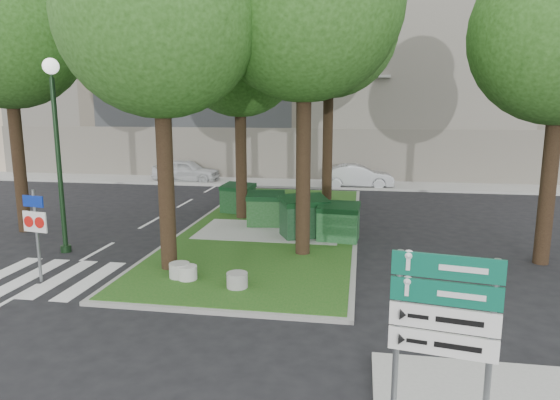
% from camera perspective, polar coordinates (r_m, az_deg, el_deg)
% --- Properties ---
extents(ground, '(120.00, 120.00, 0.00)m').
position_cam_1_polar(ground, '(11.73, -10.11, -12.39)').
color(ground, black).
rests_on(ground, ground).
extents(median_island, '(6.00, 16.00, 0.12)m').
position_cam_1_polar(median_island, '(18.97, -0.67, -2.99)').
color(median_island, '#184F16').
rests_on(median_island, ground).
extents(median_kerb, '(6.30, 16.30, 0.10)m').
position_cam_1_polar(median_kerb, '(18.97, -0.67, -3.02)').
color(median_kerb, gray).
rests_on(median_kerb, ground).
extents(building_sidewalk, '(42.00, 3.00, 0.12)m').
position_cam_1_polar(building_sidewalk, '(29.23, 1.94, 1.91)').
color(building_sidewalk, '#999993').
rests_on(building_sidewalk, ground).
extents(zebra_crossing, '(5.00, 3.00, 0.01)m').
position_cam_1_polar(zebra_crossing, '(14.56, -22.31, -8.37)').
color(zebra_crossing, silver).
rests_on(zebra_crossing, ground).
extents(apartment_building, '(41.00, 12.00, 16.00)m').
position_cam_1_polar(apartment_building, '(36.49, 3.60, 16.18)').
color(apartment_building, '#C3B192').
rests_on(apartment_building, ground).
extents(tree_median_mid, '(4.80, 4.80, 9.99)m').
position_cam_1_polar(tree_median_mid, '(19.89, -4.37, 17.70)').
color(tree_median_mid, black).
rests_on(tree_median_mid, ground).
extents(tree_median_far, '(5.80, 5.80, 11.93)m').
position_cam_1_polar(tree_median_far, '(22.55, 5.97, 20.30)').
color(tree_median_far, black).
rests_on(tree_median_far, ground).
extents(tree_street_left, '(5.40, 5.40, 11.00)m').
position_cam_1_polar(tree_street_left, '(20.46, -28.69, 18.17)').
color(tree_street_left, black).
rests_on(tree_street_left, ground).
extents(dumpster_a, '(1.53, 1.25, 1.23)m').
position_cam_1_polar(dumpster_a, '(21.07, -4.83, 0.19)').
color(dumpster_a, black).
rests_on(dumpster_a, median_island).
extents(dumpster_b, '(1.47, 1.09, 1.29)m').
position_cam_1_polar(dumpster_b, '(18.72, -1.64, -1.05)').
color(dumpster_b, '#113C13').
rests_on(dumpster_b, median_island).
extents(dumpster_c, '(1.84, 1.62, 1.43)m').
position_cam_1_polar(dumpster_c, '(17.16, 2.76, -1.93)').
color(dumpster_c, black).
rests_on(dumpster_c, median_island).
extents(dumpster_d, '(1.45, 1.08, 1.28)m').
position_cam_1_polar(dumpster_d, '(16.78, 6.68, -2.53)').
color(dumpster_d, '#16471E').
rests_on(dumpster_d, median_island).
extents(bollard_left, '(0.53, 0.53, 0.38)m').
position_cam_1_polar(bollard_left, '(13.52, -11.42, -7.86)').
color(bollard_left, '#9E9E99').
rests_on(bollard_left, median_island).
extents(bollard_right, '(0.52, 0.52, 0.37)m').
position_cam_1_polar(bollard_right, '(12.59, -4.92, -9.10)').
color(bollard_right, gray).
rests_on(bollard_right, median_island).
extents(bollard_mid, '(0.50, 0.50, 0.35)m').
position_cam_1_polar(bollard_mid, '(13.32, -10.52, -8.16)').
color(bollard_mid, '#B0AFAA').
rests_on(bollard_mid, median_island).
extents(litter_bin, '(0.39, 0.39, 0.68)m').
position_cam_1_polar(litter_bin, '(19.46, 5.21, -1.47)').
color(litter_bin, yellow).
rests_on(litter_bin, median_island).
extents(street_lamp, '(0.47, 0.47, 5.95)m').
position_cam_1_polar(street_lamp, '(16.69, -24.20, 6.98)').
color(street_lamp, black).
rests_on(street_lamp, ground).
extents(traffic_sign_pole, '(0.73, 0.17, 2.46)m').
position_cam_1_polar(traffic_sign_pole, '(14.36, -26.12, -2.41)').
color(traffic_sign_pole, slate).
rests_on(traffic_sign_pole, ground).
extents(directional_sign, '(1.32, 0.28, 2.67)m').
position_cam_1_polar(directional_sign, '(6.78, 18.18, -13.20)').
color(directional_sign, slate).
rests_on(directional_sign, sidewalk_corner).
extents(car_white, '(4.03, 1.65, 1.37)m').
position_cam_1_polar(car_white, '(30.56, -10.66, 3.31)').
color(car_white, silver).
rests_on(car_white, ground).
extents(car_silver, '(4.07, 1.69, 1.31)m').
position_cam_1_polar(car_silver, '(28.27, 8.83, 2.71)').
color(car_silver, '#999CA0').
rests_on(car_silver, ground).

